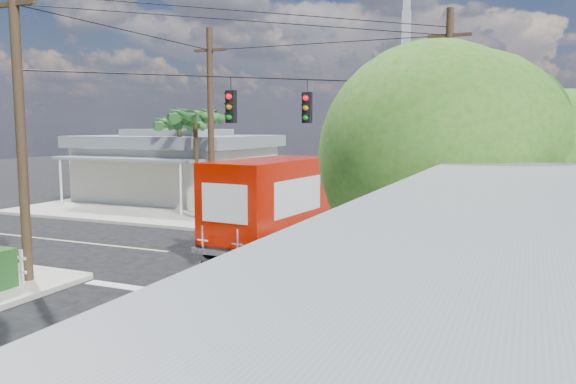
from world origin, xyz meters
The scene contains 13 objects.
ground centered at (0.00, 0.00, 0.00)m, with size 120.00×120.00×0.00m, color black.
sidewalk_nw centered at (-10.88, 10.88, 0.07)m, with size 14.12×14.12×0.14m.
road_markings centered at (0.00, -1.47, 0.01)m, with size 32.00×32.00×0.01m.
building_nw centered at (-12.00, 12.46, 2.22)m, with size 10.80×10.20×4.30m.
radio_tower centered at (0.50, 20.00, 5.64)m, with size 0.80×0.80×17.00m.
tree_ne_front centered at (7.21, 6.76, 4.77)m, with size 4.21×4.14×6.66m.
tree_ne_back centered at (9.81, 8.96, 4.19)m, with size 3.77×3.66×5.82m.
tree_se centered at (7.01, -7.24, 4.04)m, with size 3.67×3.54×5.62m.
palm_nw_front centered at (-7.50, 7.50, 5.04)m, with size 3.01×3.08×5.59m.
palm_nw_back centered at (-9.50, 9.00, 4.67)m, with size 3.01×3.08×5.19m.
utility_poles centered at (-1.58, 1.60, 4.67)m, with size 12.00×10.68×9.00m.
vending_boxes centered at (6.50, 6.20, 0.69)m, with size 1.90×0.50×1.10m.
delivery_truck centered at (-0.50, 2.26, 1.74)m, with size 3.14×8.07×3.42m.
Camera 1 is at (8.18, -16.93, 4.63)m, focal length 35.00 mm.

